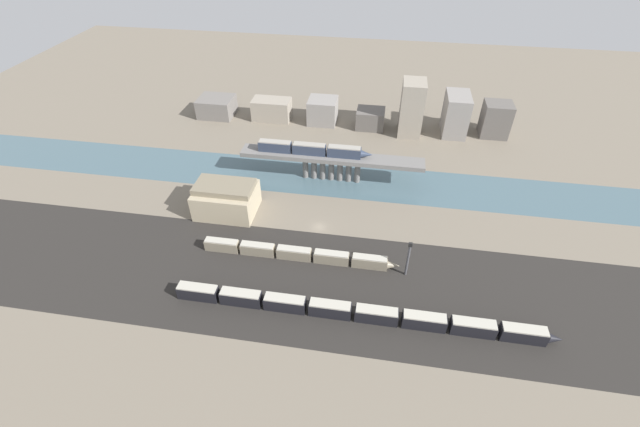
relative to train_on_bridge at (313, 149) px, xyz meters
name	(u,v)px	position (x,y,z in m)	size (l,w,h in m)	color
ground_plane	(319,227)	(6.61, -27.78, -12.05)	(400.00, 400.00, 0.00)	#756B5B
railbed_yard	(305,282)	(6.61, -51.78, -12.04)	(280.00, 42.00, 0.01)	#282623
river_water	(331,179)	(6.61, 0.00, -12.04)	(320.00, 22.40, 0.01)	#47606B
bridge	(331,160)	(6.61, 0.00, -3.98)	(65.96, 7.26, 10.12)	slate
train_on_bridge	(313,149)	(0.00, 0.00, 0.00)	(41.13, 3.09, 3.94)	#2D384C
train_yard_near	(358,313)	(22.17, -61.52, -10.01)	(97.50, 3.19, 4.14)	black
train_yard_mid	(298,254)	(2.76, -42.81, -10.21)	(58.08, 2.66, 3.74)	gray
warehouse_building	(226,198)	(-25.05, -24.27, -6.93)	(19.37, 14.86, 10.77)	tan
signal_tower	(408,259)	(34.13, -44.25, -5.82)	(1.00, 0.71, 12.02)	#4C4C51
city_block_far_left	(217,107)	(-53.23, 44.44, -7.86)	(15.63, 13.56, 8.38)	slate
city_block_left	(272,109)	(-27.02, 44.60, -7.39)	(17.10, 9.64, 9.32)	gray
city_block_center	(323,111)	(-3.66, 45.36, -6.66)	(12.58, 12.16, 10.77)	gray
city_block_right	(370,119)	(17.97, 43.64, -7.99)	(12.15, 10.49, 8.12)	#605B56
city_block_far_right	(412,108)	(34.97, 41.10, -0.54)	(9.51, 12.49, 23.02)	gray
city_block_tall	(456,114)	(53.87, 44.51, -3.48)	(9.79, 15.94, 17.12)	gray
city_block_low	(496,119)	(70.71, 44.96, -4.84)	(11.37, 10.48, 14.41)	#605B56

